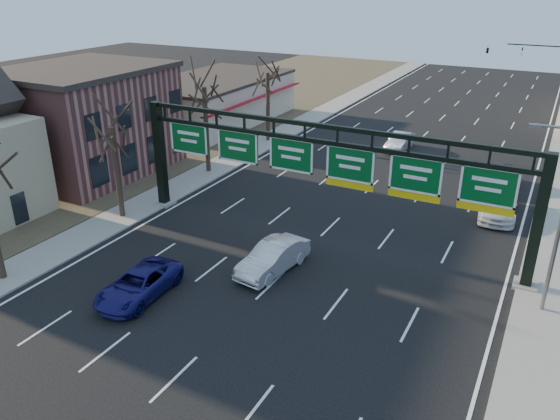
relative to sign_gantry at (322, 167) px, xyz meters
The scene contains 18 objects.
ground 9.24m from the sign_gantry, 91.15° to the right, with size 160.00×160.00×0.00m, color black.
sidewalk_left 18.24m from the sign_gantry, 137.20° to the left, with size 3.00×120.00×0.12m, color gray.
sidewalk_right 18.02m from the sign_gantry, 43.51° to the left, with size 3.00×120.00×0.12m, color gray.
dirt_strip_left 28.25m from the sign_gantry, 154.50° to the left, with size 21.00×120.00×0.06m, color #473D2B.
lane_markings 12.86m from the sign_gantry, 90.76° to the left, with size 21.60×120.00×0.01m, color white.
sign_gantry is the anchor object (origin of this frame).
brick_block 21.87m from the sign_gantry, behind, with size 10.40×12.40×8.30m.
cream_strip 30.24m from the sign_gantry, 135.86° to the left, with size 10.90×18.40×4.70m.
tree_gantry 13.53m from the sign_gantry, 166.97° to the right, with size 3.60×3.60×8.48m.
tree_mid 15.08m from the sign_gantry, 151.63° to the left, with size 3.60×3.60×9.24m.
tree_far 21.57m from the sign_gantry, 127.32° to the left, with size 3.60×3.60×8.86m.
streetlight_near 12.48m from the sign_gantry, ahead, with size 2.15×0.22×9.00m.
traffic_signal_mast 47.33m from the sign_gantry, 83.29° to the left, with size 10.16×0.54×7.00m.
car_blue_suv 12.00m from the sign_gantry, 118.62° to the right, with size 2.31×5.02×1.39m, color navy.
car_silver_sedan 6.03m from the sign_gantry, 99.46° to the right, with size 1.70×4.88×1.61m, color silver.
car_white_wagon 13.16m from the sign_gantry, 44.80° to the left, with size 2.26×5.57×1.62m, color white.
car_grey_far 17.01m from the sign_gantry, 59.53° to the left, with size 1.97×4.89×1.67m, color #3B3C3F.
car_silver_distant 20.48m from the sign_gantry, 92.88° to the left, with size 1.59×4.55×1.50m, color #BBBBC0.
Camera 1 is at (11.75, -19.29, 14.90)m, focal length 35.00 mm.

